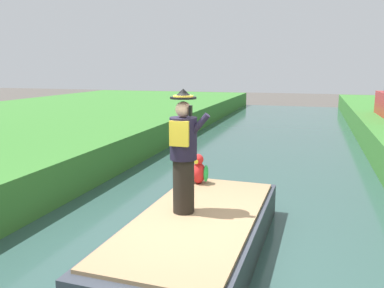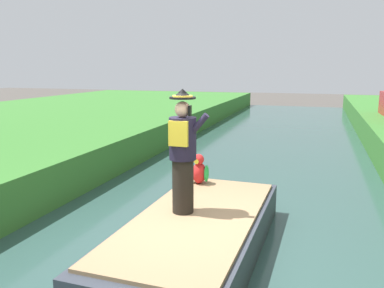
% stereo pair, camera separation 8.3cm
% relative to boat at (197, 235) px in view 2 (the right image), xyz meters
% --- Properties ---
extents(ground_plane, '(80.00, 80.00, 0.00)m').
position_rel_boat_xyz_m(ground_plane, '(0.00, -0.19, -0.40)').
color(ground_plane, '#4C4742').
extents(canal_water, '(6.43, 48.00, 0.10)m').
position_rel_boat_xyz_m(canal_water, '(0.00, -0.19, -0.35)').
color(canal_water, '#2D4C47').
rests_on(canal_water, ground).
extents(boat, '(1.90, 4.24, 0.61)m').
position_rel_boat_xyz_m(boat, '(0.00, 0.00, 0.00)').
color(boat, '#333842').
rests_on(boat, canal_water).
extents(person_pirate, '(0.61, 0.42, 1.85)m').
position_rel_boat_xyz_m(person_pirate, '(-0.24, 0.08, 1.23)').
color(person_pirate, black).
rests_on(person_pirate, boat).
extents(parrot_plush, '(0.36, 0.34, 0.57)m').
position_rel_boat_xyz_m(parrot_plush, '(-0.44, 1.58, 0.55)').
color(parrot_plush, red).
rests_on(parrot_plush, boat).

